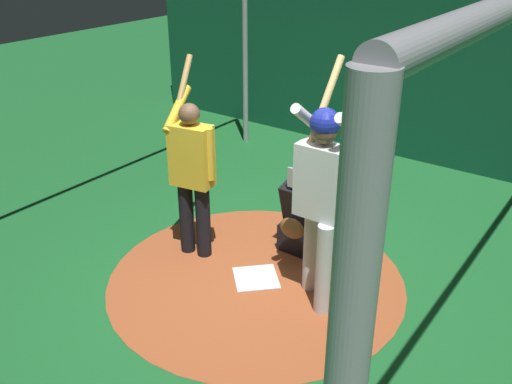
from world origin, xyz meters
TOP-DOWN VIEW (x-y plane):
  - ground_plane at (0.00, 0.00)m, footprint 25.55×25.55m
  - dirt_circle at (0.00, 0.00)m, footprint 2.89×2.89m
  - home_plate at (0.00, 0.00)m, footprint 0.59×0.59m
  - batter at (-0.08, 0.63)m, footprint 0.68×0.49m
  - catcher at (-0.73, 0.06)m, footprint 0.58×0.40m
  - visitor at (-0.04, -0.81)m, footprint 0.55×0.55m
  - back_wall at (-3.94, 0.00)m, footprint 0.22×9.55m
  - cage_frame at (0.00, 0.00)m, footprint 6.13×4.87m

SIDE VIEW (x-z plane):
  - ground_plane at x=0.00m, z-range 0.00..0.00m
  - dirt_circle at x=0.00m, z-range 0.00..0.01m
  - home_plate at x=0.00m, z-range 0.01..0.02m
  - catcher at x=-0.73m, z-range -0.10..0.88m
  - visitor at x=-0.04m, z-range -0.06..1.95m
  - batter at x=-0.08m, z-range 0.04..2.22m
  - back_wall at x=-3.94m, z-range 0.01..3.58m
  - cage_frame at x=0.00m, z-range 0.64..3.67m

